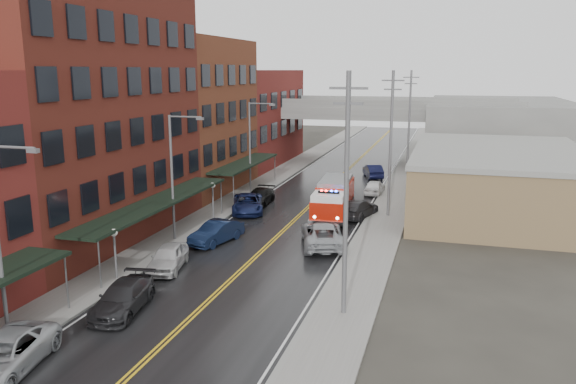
# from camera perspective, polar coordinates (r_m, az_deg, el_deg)

# --- Properties ---
(road) EXTENTS (11.00, 160.00, 0.02)m
(road) POSITION_cam_1_polar(r_m,az_deg,el_deg) (44.23, 0.06, -3.46)
(road) COLOR black
(road) RESTS_ON ground
(sidewalk_left) EXTENTS (3.00, 160.00, 0.15)m
(sidewalk_left) POSITION_cam_1_polar(r_m,az_deg,el_deg) (46.69, -8.59, -2.66)
(sidewalk_left) COLOR slate
(sidewalk_left) RESTS_ON ground
(sidewalk_right) EXTENTS (3.00, 160.00, 0.15)m
(sidewalk_right) POSITION_cam_1_polar(r_m,az_deg,el_deg) (42.84, 9.50, -4.07)
(sidewalk_right) COLOR slate
(sidewalk_right) RESTS_ON ground
(curb_left) EXTENTS (0.30, 160.00, 0.15)m
(curb_left) POSITION_cam_1_polar(r_m,az_deg,el_deg) (46.04, -6.72, -2.82)
(curb_left) COLOR gray
(curb_left) RESTS_ON ground
(curb_right) EXTENTS (0.30, 160.00, 0.15)m
(curb_right) POSITION_cam_1_polar(r_m,az_deg,el_deg) (43.04, 7.32, -3.92)
(curb_right) COLOR gray
(curb_right) RESTS_ON ground
(brick_building_b) EXTENTS (9.00, 20.00, 18.00)m
(brick_building_b) POSITION_cam_1_polar(r_m,az_deg,el_deg) (42.29, -20.49, 7.44)
(brick_building_b) COLOR #5C1B18
(brick_building_b) RESTS_ON ground
(brick_building_c) EXTENTS (9.00, 15.00, 15.00)m
(brick_building_c) POSITION_cam_1_polar(r_m,az_deg,el_deg) (57.38, -9.93, 7.60)
(brick_building_c) COLOR brown
(brick_building_c) RESTS_ON ground
(brick_building_far) EXTENTS (9.00, 20.00, 12.00)m
(brick_building_far) POSITION_cam_1_polar(r_m,az_deg,el_deg) (73.57, -3.88, 7.58)
(brick_building_far) COLOR maroon
(brick_building_far) RESTS_ON ground
(tan_building) EXTENTS (14.00, 22.00, 5.00)m
(tan_building) POSITION_cam_1_polar(r_m,az_deg,el_deg) (51.94, 20.51, 0.95)
(tan_building) COLOR olive
(tan_building) RESTS_ON ground
(right_far_block) EXTENTS (18.00, 30.00, 8.00)m
(right_far_block) POSITION_cam_1_polar(r_m,az_deg,el_deg) (81.52, 20.55, 5.88)
(right_far_block) COLOR slate
(right_far_block) RESTS_ON ground
(awning_1) EXTENTS (2.60, 18.00, 3.09)m
(awning_1) POSITION_cam_1_polar(r_m,az_deg,el_deg) (40.04, -13.14, -1.07)
(awning_1) COLOR black
(awning_1) RESTS_ON ground
(awning_2) EXTENTS (2.60, 13.00, 3.09)m
(awning_2) POSITION_cam_1_polar(r_m,az_deg,el_deg) (55.63, -4.36, 2.92)
(awning_2) COLOR black
(awning_2) RESTS_ON ground
(globe_lamp_1) EXTENTS (0.44, 0.44, 3.12)m
(globe_lamp_1) POSITION_cam_1_polar(r_m,az_deg,el_deg) (33.90, -17.23, -4.91)
(globe_lamp_1) COLOR #59595B
(globe_lamp_1) RESTS_ON ground
(globe_lamp_2) EXTENTS (0.44, 0.44, 3.12)m
(globe_lamp_2) POSITION_cam_1_polar(r_m,az_deg,el_deg) (45.80, -7.66, -0.05)
(globe_lamp_2) COLOR #59595B
(globe_lamp_2) RESTS_ON ground
(street_lamp_0) EXTENTS (2.64, 0.22, 9.00)m
(street_lamp_0) POSITION_cam_1_polar(r_m,az_deg,el_deg) (27.22, -27.10, -3.63)
(street_lamp_0) COLOR #59595B
(street_lamp_0) RESTS_ON ground
(street_lamp_1) EXTENTS (2.64, 0.22, 9.00)m
(street_lamp_1) POSITION_cam_1_polar(r_m,az_deg,el_deg) (40.02, -11.42, 2.22)
(street_lamp_1) COLOR #59595B
(street_lamp_1) RESTS_ON ground
(street_lamp_2) EXTENTS (2.64, 0.22, 9.00)m
(street_lamp_2) POSITION_cam_1_polar(r_m,az_deg,el_deg) (54.53, -3.65, 5.08)
(street_lamp_2) COLOR #59595B
(street_lamp_2) RESTS_ON ground
(utility_pole_0) EXTENTS (1.80, 0.24, 12.00)m
(utility_pole_0) POSITION_cam_1_polar(r_m,az_deg,el_deg) (26.91, 5.93, -0.03)
(utility_pole_0) COLOR #59595B
(utility_pole_0) RESTS_ON ground
(utility_pole_1) EXTENTS (1.80, 0.24, 12.00)m
(utility_pole_1) POSITION_cam_1_polar(r_m,az_deg,el_deg) (46.48, 10.39, 5.04)
(utility_pole_1) COLOR #59595B
(utility_pole_1) RESTS_ON ground
(utility_pole_2) EXTENTS (1.80, 0.24, 12.00)m
(utility_pole_2) POSITION_cam_1_polar(r_m,az_deg,el_deg) (66.30, 12.22, 7.08)
(utility_pole_2) COLOR #59595B
(utility_pole_2) RESTS_ON ground
(overpass) EXTENTS (40.00, 10.00, 7.50)m
(overpass) POSITION_cam_1_polar(r_m,az_deg,el_deg) (74.09, 7.00, 7.54)
(overpass) COLOR slate
(overpass) RESTS_ON ground
(fire_truck) EXTENTS (3.74, 8.40, 3.01)m
(fire_truck) POSITION_cam_1_polar(r_m,az_deg,el_deg) (46.77, 4.64, -0.58)
(fire_truck) COLOR #A41507
(fire_truck) RESTS_ON ground
(parked_car_left_2) EXTENTS (3.46, 5.81, 1.51)m
(parked_car_left_2) POSITION_cam_1_polar(r_m,az_deg,el_deg) (26.23, -26.93, -14.56)
(parked_car_left_2) COLOR #9FA3A7
(parked_car_left_2) RESTS_ON ground
(parked_car_left_3) EXTENTS (2.80, 5.29, 1.46)m
(parked_car_left_3) POSITION_cam_1_polar(r_m,az_deg,el_deg) (30.13, -16.41, -10.24)
(parked_car_left_3) COLOR black
(parked_car_left_3) RESTS_ON ground
(parked_car_left_4) EXTENTS (2.72, 4.76, 1.53)m
(parked_car_left_4) POSITION_cam_1_polar(r_m,az_deg,el_deg) (35.45, -12.08, -6.50)
(parked_car_left_4) COLOR #BBBBBB
(parked_car_left_4) RESTS_ON ground
(parked_car_left_5) EXTENTS (2.79, 4.96, 1.55)m
(parked_car_left_5) POSITION_cam_1_polar(r_m,az_deg,el_deg) (40.10, -7.29, -4.09)
(parked_car_left_5) COLOR black
(parked_car_left_5) RESTS_ON ground
(parked_car_left_6) EXTENTS (4.21, 6.06, 1.54)m
(parked_car_left_6) POSITION_cam_1_polar(r_m,az_deg,el_deg) (48.37, -4.11, -1.18)
(parked_car_left_6) COLOR #111A42
(parked_car_left_6) RESTS_ON ground
(parked_car_left_7) EXTENTS (2.07, 4.90, 1.41)m
(parked_car_left_7) POSITION_cam_1_polar(r_m,az_deg,el_deg) (51.12, -2.94, -0.50)
(parked_car_left_7) COLOR black
(parked_car_left_7) RESTS_ON ground
(parked_car_right_0) EXTENTS (4.41, 6.56, 1.67)m
(parked_car_right_0) POSITION_cam_1_polar(r_m,az_deg,el_deg) (39.15, 3.53, -4.33)
(parked_car_right_0) COLOR #929599
(parked_car_right_0) RESTS_ON ground
(parked_car_right_1) EXTENTS (3.31, 5.50, 1.49)m
(parked_car_right_1) POSITION_cam_1_polar(r_m,az_deg,el_deg) (47.01, 7.10, -1.67)
(parked_car_right_1) COLOR #28272A
(parked_car_right_1) RESTS_ON ground
(parked_car_right_2) EXTENTS (1.80, 4.20, 1.41)m
(parked_car_right_2) POSITION_cam_1_polar(r_m,az_deg,el_deg) (55.96, 8.80, 0.49)
(parked_car_right_2) COLOR white
(parked_car_right_2) RESTS_ON ground
(parked_car_right_3) EXTENTS (3.04, 4.92, 1.53)m
(parked_car_right_3) POSITION_cam_1_polar(r_m,az_deg,el_deg) (64.61, 8.63, 2.13)
(parked_car_right_3) COLOR black
(parked_car_right_3) RESTS_ON ground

